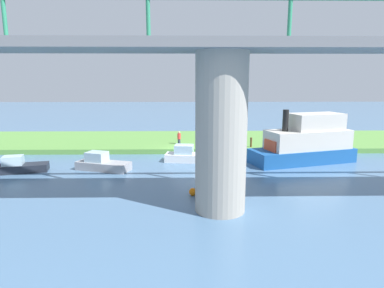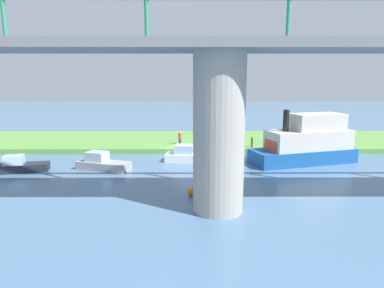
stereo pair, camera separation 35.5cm
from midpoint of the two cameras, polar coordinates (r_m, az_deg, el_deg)
The scene contains 11 objects.
ground_plane at distance 33.23m, azimuth -0.63°, elevation -1.75°, with size 160.00×160.00×0.00m, color #4C7093.
grassy_bank at distance 39.06m, azimuth -0.58°, elevation 0.55°, with size 80.00×12.00×0.50m, color #5B9342.
bridge_pylon at distance 18.19m, azimuth 5.19°, elevation 1.72°, with size 2.83×2.83×8.81m, color #9E998E.
bridge_span at distance 18.09m, azimuth 5.46°, elevation 17.25°, with size 56.85×4.30×3.25m.
person_on_bank at distance 35.67m, azimuth -1.79°, elevation 1.10°, with size 0.46×0.46×1.39m.
mooring_post at distance 34.64m, azimuth 10.56°, elevation 0.27°, with size 0.20×0.20×0.99m, color brown.
riverboat_paddlewheel at distance 31.36m, azimuth 19.38°, elevation 0.17°, with size 9.88×5.64×4.80m.
pontoon_yellow at distance 28.42m, azimuth -14.86°, elevation -3.22°, with size 4.71×2.88×1.48m.
skiff_small at distance 30.19m, azimuth -27.16°, elevation -3.34°, with size 4.29×2.38×1.35m.
motorboat_white at distance 30.14m, azimuth -0.12°, elevation -2.01°, with size 4.76×2.24×1.53m.
marker_buoy at distance 21.49m, azimuth 0.38°, elevation -8.23°, with size 0.50×0.50×0.50m, color orange.
Camera 2 is at (-0.37, 32.42, 7.32)m, focal length 31.04 mm.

